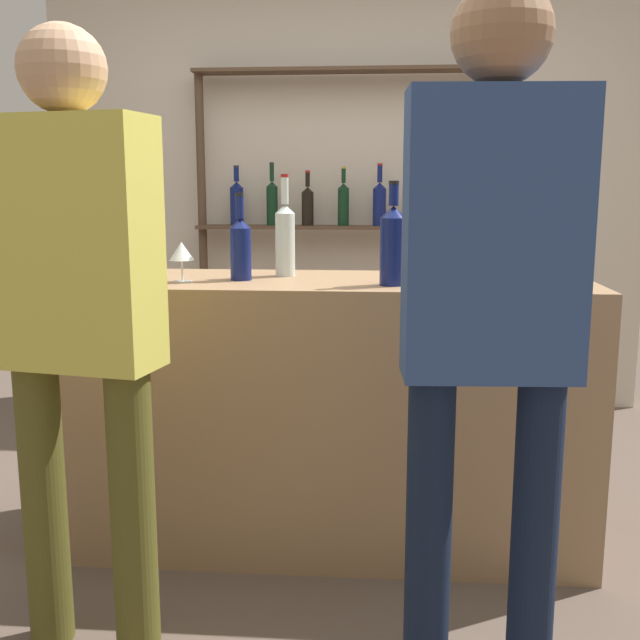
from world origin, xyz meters
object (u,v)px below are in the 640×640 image
Objects in this scene: counter_bottle_1 at (285,238)px; counter_bottle_0 at (393,244)px; wine_glass at (182,252)px; customer_right at (491,295)px; cork_jar at (83,262)px; customer_left at (76,300)px; ice_bucket at (488,251)px; counter_bottle_3 at (241,247)px; counter_bottle_2 at (445,246)px.

counter_bottle_0 is at bearing -30.87° from counter_bottle_1.
wine_glass is 0.08× the size of customer_right.
cork_jar is 0.74m from customer_left.
cork_jar is at bearing 55.97° from customer_right.
counter_bottle_0 is 2.72× the size of cork_jar.
ice_bucket is 1.51m from customer_left.
cork_jar is (-0.58, -0.02, -0.06)m from counter_bottle_3.
customer_right is at bearing -38.29° from wine_glass.
counter_bottle_3 is 2.40× the size of cork_jar.
wine_glass is at bearing -148.59° from counter_bottle_1.
wine_glass is at bearing -7.22° from cork_jar.
counter_bottle_3 is at bearing 19.78° from wine_glass.
counter_bottle_0 is at bearing -153.85° from counter_bottle_2.
customer_left is at bearing -146.28° from counter_bottle_2.
counter_bottle_3 is at bearing 39.71° from customer_right.
counter_bottle_0 is 1.03× the size of counter_bottle_2.
counter_bottle_1 reaches higher than counter_bottle_0.
cork_jar is at bearing 176.02° from counter_bottle_0.
counter_bottle_1 reaches higher than cork_jar.
counter_bottle_3 is 0.21m from wine_glass.
counter_bottle_2 is 0.26m from ice_bucket.
cork_jar is at bearing -172.49° from ice_bucket.
customer_left is at bearing -144.82° from counter_bottle_0.
counter_bottle_2 is at bearing 0.05° from customer_right.
ice_bucket is (0.90, 0.17, -0.02)m from counter_bottle_3.
customer_left is 0.97× the size of customer_right.
counter_bottle_1 is 0.21× the size of customer_right.
ice_bucket is at bearing 37.22° from counter_bottle_0.
customer_left is 1.10m from customer_right.
wine_glass is at bearing -176.27° from counter_bottle_2.
customer_right is (0.97, -0.76, -0.03)m from wine_glass.
customer_right is at bearing -57.24° from counter_bottle_1.
customer_right is at bearing -31.06° from cork_jar.
customer_right is at bearing -86.98° from counter_bottle_2.
counter_bottle_1 is 0.76m from ice_bucket.
counter_bottle_1 is (-0.40, 0.24, 0.00)m from counter_bottle_0.
cork_jar is at bearing 31.27° from customer_left.
counter_bottle_2 is at bearing -45.40° from customer_left.
counter_bottle_0 is 1.07m from customer_left.
counter_bottle_1 reaches higher than ice_bucket.
customer_left is (0.26, -0.69, -0.03)m from cork_jar.
wine_glass is 0.08× the size of customer_left.
counter_bottle_3 is (-0.14, -0.14, -0.03)m from counter_bottle_1.
counter_bottle_3 is 0.18× the size of customer_left.
customer_left reaches higher than counter_bottle_1.
wine_glass is at bearing -160.22° from counter_bottle_3.
counter_bottle_0 is at bearing -142.78° from ice_bucket.
counter_bottle_0 is 0.20× the size of customer_left.
customer_left is at bearing -144.21° from ice_bucket.
counter_bottle_2 is at bearing -133.92° from ice_bucket.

